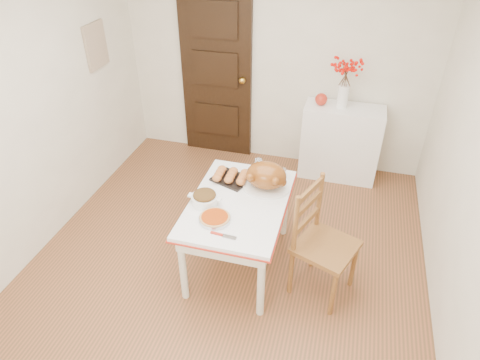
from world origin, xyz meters
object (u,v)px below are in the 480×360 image
(kitchen_table, at_px, (238,233))
(turkey_platter, at_px, (266,177))
(chair_oak, at_px, (326,245))
(sideboard, at_px, (340,143))
(pumpkin_pie, at_px, (215,218))

(kitchen_table, xyz_separation_m, turkey_platter, (0.18, 0.23, 0.48))
(chair_oak, bearing_deg, sideboard, 21.99)
(kitchen_table, height_order, turkey_platter, turkey_platter)
(kitchen_table, bearing_deg, chair_oak, -8.51)
(kitchen_table, height_order, chair_oak, chair_oak)
(chair_oak, bearing_deg, kitchen_table, 102.71)
(chair_oak, height_order, pumpkin_pie, chair_oak)
(sideboard, bearing_deg, pumpkin_pie, -112.91)
(sideboard, distance_m, kitchen_table, 1.86)
(kitchen_table, bearing_deg, turkey_platter, 52.09)
(chair_oak, xyz_separation_m, turkey_platter, (-0.57, 0.34, 0.32))
(pumpkin_pie, bearing_deg, kitchen_table, 68.68)
(kitchen_table, bearing_deg, sideboard, 66.83)
(sideboard, height_order, kitchen_table, sideboard)
(chair_oak, relative_size, pumpkin_pie, 4.05)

